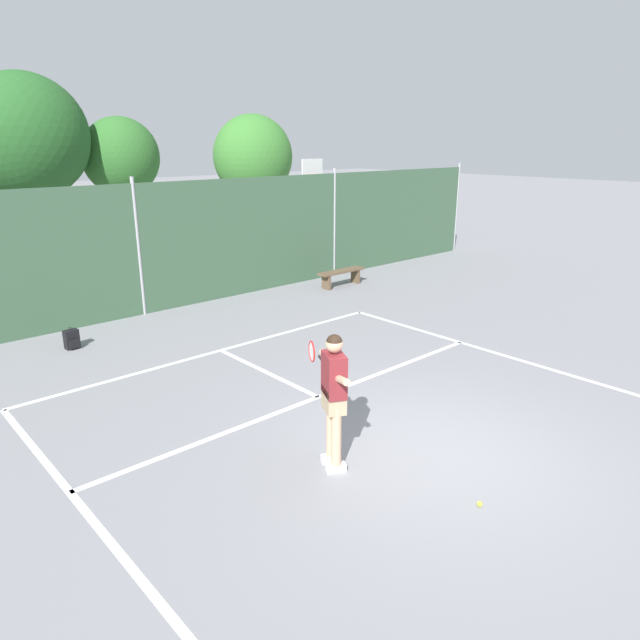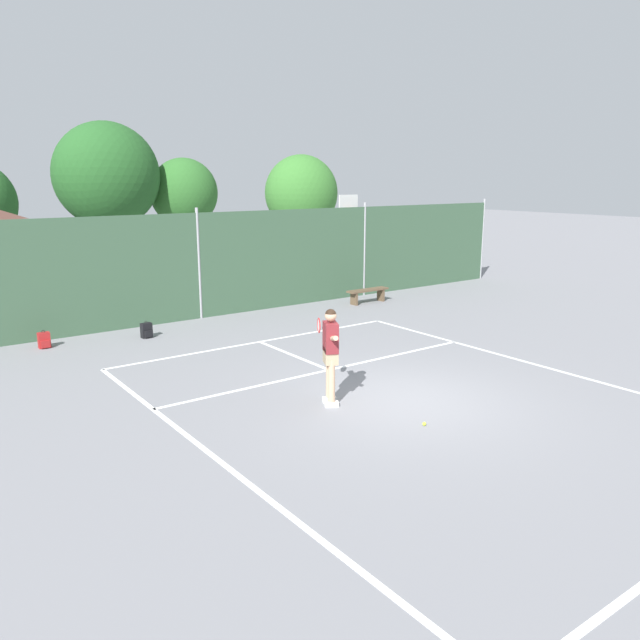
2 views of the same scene
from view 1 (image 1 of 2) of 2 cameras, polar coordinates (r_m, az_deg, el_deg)
The scene contains 9 objects.
ground_plane at distance 8.26m, azimuth 11.63°, elevation -13.01°, with size 120.00×120.00×0.00m, color gray.
court_markings at distance 8.59m, azimuth 8.12°, elevation -11.48°, with size 8.30×11.10×0.01m.
chainlink_fence at distance 14.57m, azimuth -17.67°, elevation 6.62°, with size 26.09×0.09×3.34m.
basketball_hoop at distance 20.28m, azimuth -0.84°, elevation 12.31°, with size 0.90×0.67×3.55m.
treeline_backdrop at distance 24.96m, azimuth -29.07°, elevation 14.75°, with size 25.72×4.17×6.62m.
tennis_player at distance 7.32m, azimuth 1.36°, elevation -6.95°, with size 0.61×1.35×1.85m.
tennis_ball at distance 7.34m, azimuth 15.66°, elevation -17.28°, with size 0.07×0.07×0.07m, color #CCE033.
backpack_black at distance 12.92m, azimuth -23.55°, elevation -1.81°, with size 0.30×0.27×0.46m.
courtside_bench at distance 16.96m, azimuth 2.14°, elevation 4.60°, with size 1.60×0.36×0.48m.
Camera 1 is at (-5.85, -4.09, 4.14)m, focal length 32.02 mm.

